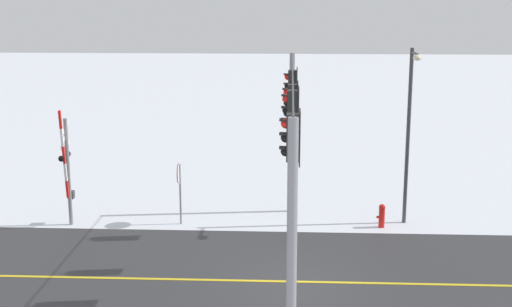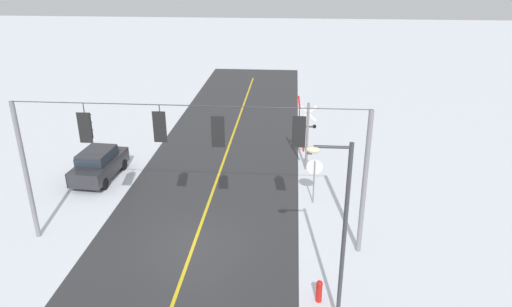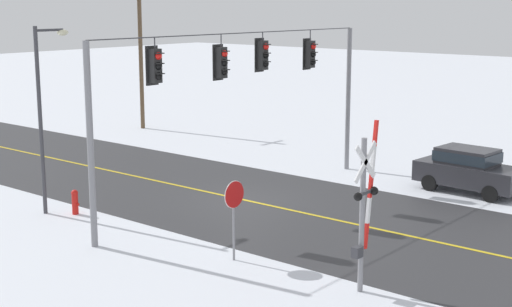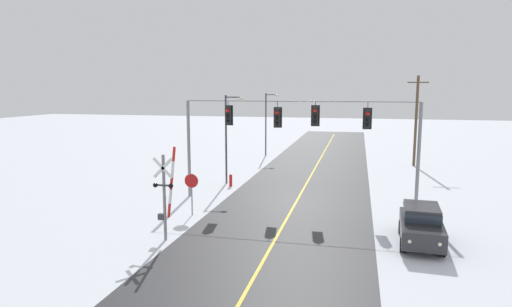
{
  "view_description": "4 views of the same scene",
  "coord_description": "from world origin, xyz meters",
  "px_view_note": "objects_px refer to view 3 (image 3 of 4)",
  "views": [
    {
      "loc": [
        19.73,
        -0.06,
        8.42
      ],
      "look_at": [
        -2.42,
        -1.14,
        3.36
      ],
      "focal_mm": 49.71,
      "sensor_mm": 36.0,
      "label": 1
    },
    {
      "loc": [
        -4.04,
        17.21,
        11.5
      ],
      "look_at": [
        -2.5,
        -2.23,
        3.36
      ],
      "focal_mm": 33.34,
      "sensor_mm": 36.0,
      "label": 2
    },
    {
      "loc": [
        -20.59,
        -17.65,
        7.28
      ],
      "look_at": [
        -1.83,
        -2.08,
        2.34
      ],
      "focal_mm": 52.51,
      "sensor_mm": 36.0,
      "label": 3
    },
    {
      "loc": [
        3.58,
        -26.05,
        6.94
      ],
      "look_at": [
        -1.96,
        -2.52,
        3.35
      ],
      "focal_mm": 30.57,
      "sensor_mm": 36.0,
      "label": 4
    }
  ],
  "objects_px": {
    "stop_sign": "(234,203)",
    "railroad_crossing": "(364,206)",
    "parked_car_charcoal": "(469,168)",
    "fire_hydrant": "(75,201)",
    "streetlamp_near": "(45,102)",
    "utility_pole": "(141,57)"
  },
  "relations": [
    {
      "from": "parked_car_charcoal",
      "to": "streetlamp_near",
      "type": "xyz_separation_m",
      "value": [
        -12.08,
        10.18,
        2.96
      ]
    },
    {
      "from": "railroad_crossing",
      "to": "fire_hydrant",
      "type": "distance_m",
      "value": 11.63
    },
    {
      "from": "streetlamp_near",
      "to": "utility_pole",
      "type": "xyz_separation_m",
      "value": [
        14.21,
        11.01,
        0.27
      ]
    },
    {
      "from": "railroad_crossing",
      "to": "parked_car_charcoal",
      "type": "xyz_separation_m",
      "value": [
        11.39,
        2.22,
        -1.3
      ]
    },
    {
      "from": "stop_sign",
      "to": "fire_hydrant",
      "type": "height_order",
      "value": "stop_sign"
    },
    {
      "from": "stop_sign",
      "to": "railroad_crossing",
      "type": "bearing_deg",
      "value": -85.37
    },
    {
      "from": "railroad_crossing",
      "to": "streetlamp_near",
      "type": "distance_m",
      "value": 12.53
    },
    {
      "from": "fire_hydrant",
      "to": "utility_pole",
      "type": "relative_size",
      "value": 0.11
    },
    {
      "from": "stop_sign",
      "to": "fire_hydrant",
      "type": "bearing_deg",
      "value": 89.79
    },
    {
      "from": "streetlamp_near",
      "to": "utility_pole",
      "type": "height_order",
      "value": "utility_pole"
    },
    {
      "from": "fire_hydrant",
      "to": "utility_pole",
      "type": "xyz_separation_m",
      "value": [
        13.83,
        11.92,
        3.72
      ]
    },
    {
      "from": "utility_pole",
      "to": "stop_sign",
      "type": "bearing_deg",
      "value": -125.6
    },
    {
      "from": "stop_sign",
      "to": "utility_pole",
      "type": "bearing_deg",
      "value": 54.4
    },
    {
      "from": "streetlamp_near",
      "to": "fire_hydrant",
      "type": "height_order",
      "value": "streetlamp_near"
    },
    {
      "from": "stop_sign",
      "to": "railroad_crossing",
      "type": "distance_m",
      "value": 4.1
    },
    {
      "from": "parked_car_charcoal",
      "to": "utility_pole",
      "type": "xyz_separation_m",
      "value": [
        2.13,
        21.19,
        3.23
      ]
    },
    {
      "from": "railroad_crossing",
      "to": "fire_hydrant",
      "type": "bearing_deg",
      "value": 91.5
    },
    {
      "from": "stop_sign",
      "to": "fire_hydrant",
      "type": "distance_m",
      "value": 7.54
    },
    {
      "from": "streetlamp_near",
      "to": "utility_pole",
      "type": "bearing_deg",
      "value": 37.76
    },
    {
      "from": "fire_hydrant",
      "to": "stop_sign",
      "type": "bearing_deg",
      "value": -90.21
    },
    {
      "from": "railroad_crossing",
      "to": "parked_car_charcoal",
      "type": "relative_size",
      "value": 1.02
    },
    {
      "from": "stop_sign",
      "to": "streetlamp_near",
      "type": "relative_size",
      "value": 0.36
    }
  ]
}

